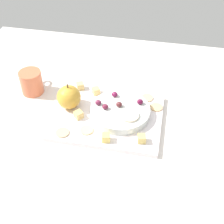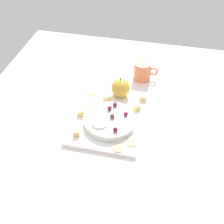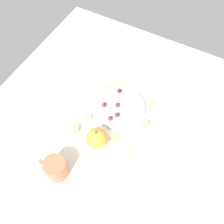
% 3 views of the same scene
% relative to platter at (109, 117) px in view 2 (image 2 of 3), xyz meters
% --- Properties ---
extents(table, '(1.13, 1.07, 0.05)m').
position_rel_platter_xyz_m(table, '(-0.05, -0.02, -0.03)').
color(table, silver).
rests_on(table, ground).
extents(platter, '(0.34, 0.27, 0.02)m').
position_rel_platter_xyz_m(platter, '(0.00, 0.00, 0.00)').
color(platter, white).
rests_on(platter, table).
extents(serving_dish, '(0.19, 0.19, 0.03)m').
position_rel_platter_xyz_m(serving_dish, '(0.04, 0.01, 0.02)').
color(serving_dish, silver).
rests_on(serving_dish, platter).
extents(apple_whole, '(0.08, 0.08, 0.08)m').
position_rel_platter_xyz_m(apple_whole, '(-0.13, 0.02, 0.05)').
color(apple_whole, gold).
rests_on(apple_whole, platter).
extents(apple_stem, '(0.01, 0.01, 0.01)m').
position_rel_platter_xyz_m(apple_stem, '(-0.13, 0.02, 0.09)').
color(apple_stem, brown).
rests_on(apple_stem, apple_whole).
extents(cheese_cube_0, '(0.03, 0.03, 0.02)m').
position_rel_platter_xyz_m(cheese_cube_0, '(-0.09, -0.03, 0.02)').
color(cheese_cube_0, '#ECC271').
rests_on(cheese_cube_0, platter).
extents(cheese_cube_1, '(0.03, 0.03, 0.02)m').
position_rel_platter_xyz_m(cheese_cube_1, '(-0.06, 0.10, 0.02)').
color(cheese_cube_1, '#F1CA78').
rests_on(cheese_cube_1, platter).
extents(cheese_cube_2, '(0.03, 0.03, 0.02)m').
position_rel_platter_xyz_m(cheese_cube_2, '(-0.12, 0.11, 0.02)').
color(cheese_cube_2, '#E0C378').
rests_on(cheese_cube_2, platter).
extents(cheese_cube_3, '(0.03, 0.03, 0.02)m').
position_rel_platter_xyz_m(cheese_cube_3, '(0.12, -0.09, 0.02)').
color(cheese_cube_3, '#E7CA6C').
rests_on(cheese_cube_3, platter).
extents(cheese_cube_4, '(0.03, 0.03, 0.02)m').
position_rel_platter_xyz_m(cheese_cube_4, '(0.02, -0.11, 0.02)').
color(cheese_cube_4, '#F4D46A').
rests_on(cheese_cube_4, platter).
extents(cracker_0, '(0.04, 0.04, 0.00)m').
position_rel_platter_xyz_m(cracker_0, '(-0.05, -0.08, 0.01)').
color(cracker_0, beige).
rests_on(cracker_0, platter).
extents(cracker_1, '(0.04, 0.04, 0.00)m').
position_rel_platter_xyz_m(cracker_1, '(0.11, 0.11, 0.01)').
color(cracker_1, '#D9B283').
rests_on(cracker_1, platter).
extents(cracker_2, '(0.04, 0.04, 0.00)m').
position_rel_platter_xyz_m(cracker_2, '(0.15, 0.07, 0.01)').
color(cracker_2, '#DEB27B').
rests_on(cracker_2, platter).
extents(cracker_3, '(0.04, 0.04, 0.00)m').
position_rel_platter_xyz_m(cracker_3, '(-0.12, -0.10, 0.01)').
color(cracker_3, '#D7B486').
rests_on(cracker_3, platter).
extents(grape_0, '(0.02, 0.02, 0.02)m').
position_rel_platter_xyz_m(grape_0, '(0.01, 0.07, 0.04)').
color(grape_0, maroon).
rests_on(grape_0, serving_dish).
extents(grape_1, '(0.02, 0.02, 0.02)m').
position_rel_platter_xyz_m(grape_1, '(-0.01, 0.00, 0.04)').
color(grape_1, maroon).
rests_on(grape_1, serving_dish).
extents(grape_2, '(0.02, 0.02, 0.02)m').
position_rel_platter_xyz_m(grape_2, '(0.03, 0.02, 0.04)').
color(grape_2, brown).
rests_on(grape_2, serving_dish).
extents(grape_3, '(0.02, 0.02, 0.02)m').
position_rel_platter_xyz_m(grape_3, '(-0.03, 0.02, 0.04)').
color(grape_3, maroon).
rests_on(grape_3, serving_dish).
extents(grape_4, '(0.02, 0.02, 0.02)m').
position_rel_platter_xyz_m(grape_4, '(0.10, 0.05, 0.04)').
color(grape_4, maroon).
rests_on(grape_4, serving_dish).
extents(apple_slice_0, '(0.06, 0.06, 0.01)m').
position_rel_platter_xyz_m(apple_slice_0, '(0.07, -0.02, 0.04)').
color(apple_slice_0, beige).
rests_on(apple_slice_0, serving_dish).
extents(cup, '(0.08, 0.11, 0.08)m').
position_rel_platter_xyz_m(cup, '(-0.29, 0.09, 0.03)').
color(cup, '#D96E49').
rests_on(cup, table).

